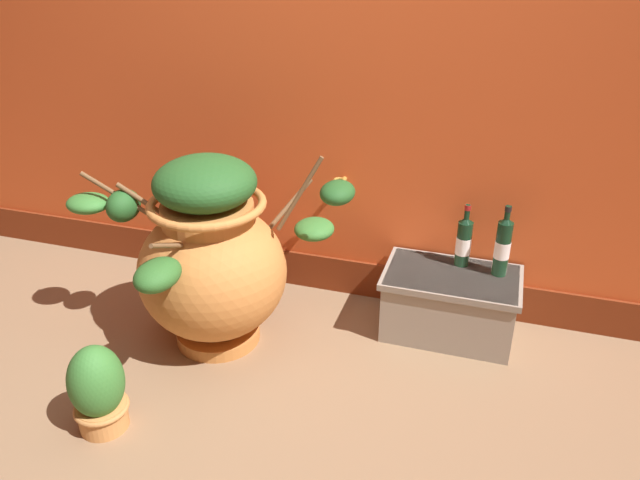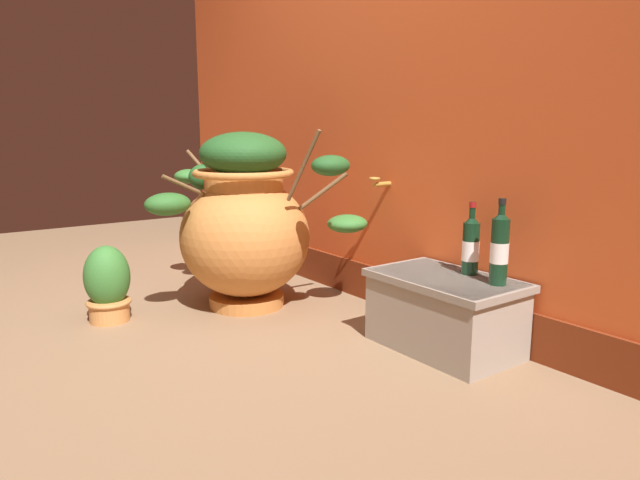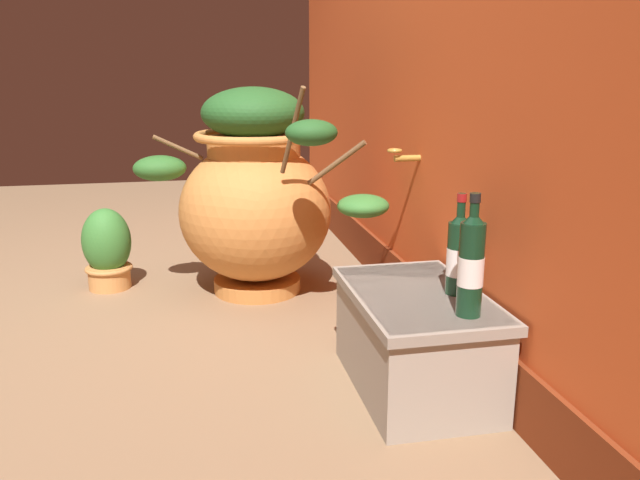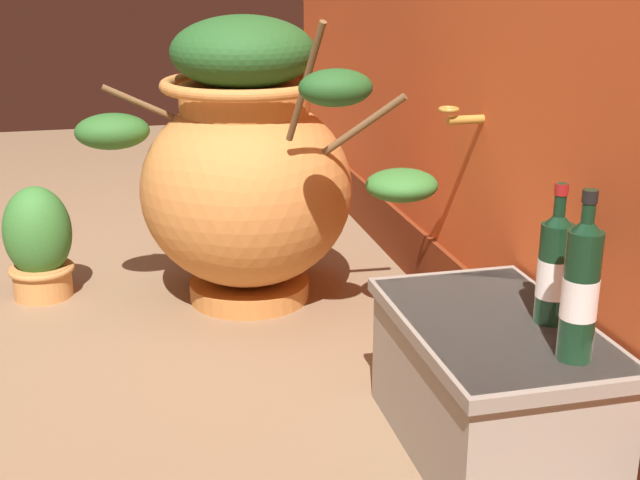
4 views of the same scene
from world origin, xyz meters
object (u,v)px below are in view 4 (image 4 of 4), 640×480
object	(u,v)px
wine_bottle_left	(554,266)
potted_shrub	(39,244)
terracotta_urn	(246,167)
wine_bottle_middle	(581,287)

from	to	relation	value
wine_bottle_left	potted_shrub	bearing A→B (deg)	-136.73
wine_bottle_left	potted_shrub	xyz separation A→B (m)	(-1.21, -1.14, -0.26)
terracotta_urn	wine_bottle_middle	bearing A→B (deg)	20.25
terracotta_urn	potted_shrub	xyz separation A→B (m)	(-0.17, -0.65, -0.26)
terracotta_urn	wine_bottle_middle	xyz separation A→B (m)	(1.21, 0.45, 0.03)
wine_bottle_middle	potted_shrub	bearing A→B (deg)	-141.53
terracotta_urn	potted_shrub	size ratio (longest dim) A/B	3.43
wine_bottle_left	wine_bottle_middle	bearing A→B (deg)	-13.23
terracotta_urn	potted_shrub	world-z (taller)	terracotta_urn
terracotta_urn	wine_bottle_left	world-z (taller)	terracotta_urn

